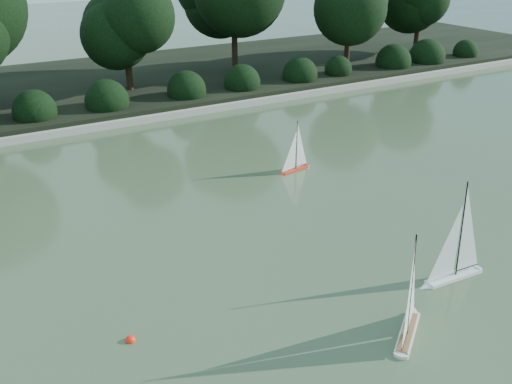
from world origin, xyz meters
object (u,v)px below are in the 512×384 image
sailboat_white_a (451,265)px  sailboat_orange (293,163)px  race_buoy (131,341)px  sailboat_white_b (410,315)px

sailboat_white_a → sailboat_orange: sailboat_white_a is taller
sailboat_orange → race_buoy: 6.06m
sailboat_white_a → race_buoy: (-4.50, 1.03, -0.25)m
race_buoy → sailboat_orange: bearing=36.8°
sailboat_white_b → race_buoy: sailboat_white_b is taller
sailboat_white_a → sailboat_white_b: 1.48m
sailboat_orange → sailboat_white_b: bearing=-108.0°
sailboat_white_a → sailboat_orange: 4.67m
sailboat_white_a → sailboat_white_b: bearing=-156.9°
race_buoy → sailboat_white_a: bearing=-12.9°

